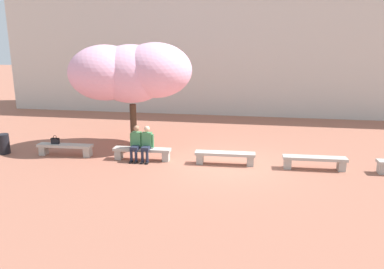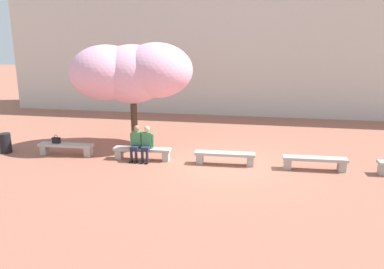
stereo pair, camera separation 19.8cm
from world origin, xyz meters
The scene contains 11 objects.
ground_plane centered at (0.00, 0.00, 0.00)m, with size 100.00×100.00×0.00m, color #9E604C.
building_facade centered at (0.00, 11.02, 4.35)m, with size 28.85×4.00×8.69m, color beige.
stone_bench_west_end centered at (-6.15, 0.00, 0.31)m, with size 2.15×0.50×0.45m.
stone_bench_near_west centered at (-3.07, 0.00, 0.31)m, with size 2.15×0.50×0.45m.
stone_bench_center centered at (0.00, 0.00, 0.31)m, with size 2.15×0.50×0.45m.
stone_bench_near_east centered at (3.07, 0.00, 0.31)m, with size 2.15×0.50×0.45m.
person_seated_left centered at (-3.27, -0.05, 0.70)m, with size 0.51×0.69×1.29m.
person_seated_right centered at (-2.87, -0.05, 0.70)m, with size 0.51×0.69×1.29m.
handbag centered at (-6.55, 0.02, 0.58)m, with size 0.30×0.15×0.34m.
cherry_tree_main centered at (-4.02, 1.84, 3.06)m, with size 4.92×3.38×4.25m.
trash_bin centered at (-8.64, -0.17, 0.39)m, with size 0.44×0.44×0.78m, color black.
Camera 2 is at (1.23, -12.72, 4.30)m, focal length 35.00 mm.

